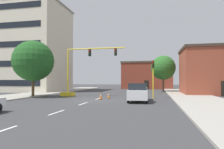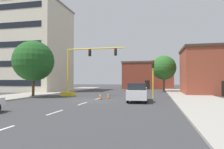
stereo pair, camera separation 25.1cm
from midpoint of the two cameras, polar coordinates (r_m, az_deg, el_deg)
name	(u,v)px [view 1 (the left image)]	position (r m, az deg, el deg)	size (l,w,h in m)	color
ground_plane	(92,101)	(23.16, -5.85, -7.31)	(160.00, 160.00, 0.00)	#38383A
sidewalk_left	(37,94)	(35.51, -20.44, -5.08)	(6.00, 56.00, 0.14)	#9E998E
sidewalk_right	(192,96)	(30.43, 21.24, -5.69)	(6.00, 56.00, 0.14)	#9E998E
lane_stripe_seg_1	(57,112)	(15.35, -15.72, -10.22)	(0.16, 2.40, 0.01)	silver
lane_stripe_seg_2	(83,104)	(20.34, -8.45, -8.10)	(0.16, 2.40, 0.01)	silver
lane_stripe_seg_3	(98,99)	(25.54, -4.13, -6.76)	(0.16, 2.40, 0.01)	silver
building_tall_left	(33,48)	(46.44, -21.56, 6.90)	(13.68, 12.17, 18.08)	beige
building_brick_center	(147,75)	(54.92, 9.66, -0.21)	(13.15, 7.65, 7.10)	brown
building_row_right	(216,71)	(36.71, 27.02, 0.92)	(10.75, 8.80, 7.56)	brown
traffic_signal_gantry	(75,80)	(29.54, -10.46, -1.66)	(9.19, 1.20, 6.83)	yellow
traffic_light_pole_right	(153,70)	(26.20, 11.20, 1.11)	(0.32, 0.47, 4.80)	yellow
tree_left_near	(33,61)	(29.67, -21.48, 3.56)	(5.52, 5.52, 7.68)	#4C3823
tree_right_far	(163,68)	(40.75, 14.03, 1.86)	(4.72, 4.72, 7.08)	brown
pickup_truck_white	(138,92)	(22.27, 6.98, -5.02)	(2.25, 5.49, 1.99)	white
traffic_cone_roadside_a	(109,96)	(25.77, -1.24, -5.95)	(0.36, 0.36, 0.71)	black
traffic_cone_roadside_b	(101,96)	(24.40, -3.49, -6.13)	(0.36, 0.36, 0.76)	black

